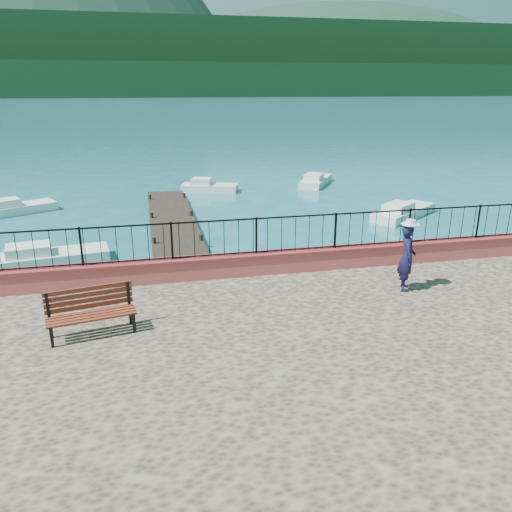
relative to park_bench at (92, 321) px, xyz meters
name	(u,v)px	position (x,y,z in m)	size (l,w,h in m)	color
ground	(308,387)	(4.30, -1.04, -1.49)	(2000.00, 2000.00, 0.00)	#19596B
parapet	(267,263)	(4.30, 2.66, 0.00)	(28.00, 0.46, 0.58)	#A7483C
railing	(267,235)	(4.30, 2.66, 0.76)	(27.00, 0.05, 0.95)	black
dock	(175,232)	(2.30, 10.96, -1.34)	(2.00, 16.00, 0.30)	#2D231C
far_forest	(144,80)	(4.30, 298.96, 7.51)	(900.00, 60.00, 18.00)	black
foothills	(142,61)	(4.30, 358.96, 20.51)	(900.00, 120.00, 44.00)	black
companion_hill	(338,91)	(224.30, 558.96, -1.49)	(448.00, 384.00, 180.00)	#142D23
park_bench	(92,321)	(0.00, 0.00, 0.00)	(1.80, 0.88, 0.96)	black
person	(407,258)	(7.35, 0.81, 0.54)	(0.61, 0.40, 1.66)	black
hat	(411,222)	(7.35, 0.81, 1.43)	(0.44, 0.44, 0.12)	silver
boat_0	(48,253)	(-2.30, 8.26, -1.09)	(4.08, 1.30, 0.80)	silver
boat_2	(404,209)	(13.29, 11.67, -1.09)	(4.19, 1.30, 0.80)	silver
boat_3	(17,205)	(-5.05, 16.53, -1.09)	(3.53, 1.30, 0.80)	silver
boat_4	(210,185)	(4.95, 19.81, -1.09)	(3.28, 1.30, 0.80)	silver
boat_5	(316,178)	(11.87, 20.52, -1.09)	(3.94, 1.30, 0.80)	silver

